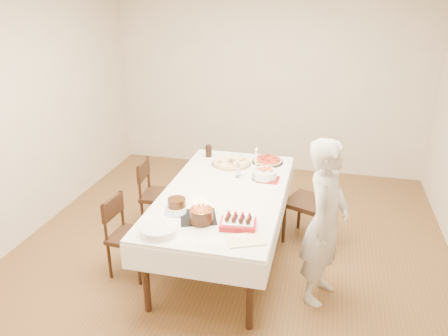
% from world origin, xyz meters
% --- Properties ---
extents(floor, '(5.00, 5.00, 0.00)m').
position_xyz_m(floor, '(0.00, 0.00, 0.00)').
color(floor, brown).
rests_on(floor, ground).
extents(wall_back, '(4.50, 0.04, 2.70)m').
position_xyz_m(wall_back, '(0.00, 2.50, 1.35)').
color(wall_back, beige).
rests_on(wall_back, floor).
extents(wall_front, '(4.50, 0.04, 2.70)m').
position_xyz_m(wall_front, '(0.00, -2.50, 1.35)').
color(wall_front, beige).
rests_on(wall_front, floor).
extents(wall_left, '(0.04, 5.00, 2.70)m').
position_xyz_m(wall_left, '(-2.25, 0.00, 1.35)').
color(wall_left, beige).
rests_on(wall_left, floor).
extents(dining_table, '(1.26, 2.20, 0.75)m').
position_xyz_m(dining_table, '(-0.04, -0.04, 0.38)').
color(dining_table, white).
rests_on(dining_table, floor).
extents(chair_right_savory, '(0.61, 0.61, 0.92)m').
position_xyz_m(chair_right_savory, '(0.76, 0.49, 0.46)').
color(chair_right_savory, black).
rests_on(chair_right_savory, floor).
extents(chair_left_savory, '(0.45, 0.45, 0.81)m').
position_xyz_m(chair_left_savory, '(-0.89, 0.38, 0.40)').
color(chair_left_savory, black).
rests_on(chair_left_savory, floor).
extents(chair_left_dessert, '(0.43, 0.43, 0.78)m').
position_xyz_m(chair_left_dessert, '(-0.84, -0.49, 0.39)').
color(chair_left_dessert, black).
rests_on(chair_left_dessert, floor).
extents(person, '(0.50, 0.62, 1.48)m').
position_xyz_m(person, '(0.93, -0.42, 0.74)').
color(person, beige).
rests_on(person, floor).
extents(pizza_white, '(0.48, 0.48, 0.04)m').
position_xyz_m(pizza_white, '(-0.12, 0.63, 0.77)').
color(pizza_white, beige).
rests_on(pizza_white, dining_table).
extents(pizza_pepperoni, '(0.40, 0.40, 0.04)m').
position_xyz_m(pizza_pepperoni, '(0.26, 0.80, 0.77)').
color(pizza_pepperoni, red).
rests_on(pizza_pepperoni, dining_table).
extents(red_placemat, '(0.23, 0.23, 0.01)m').
position_xyz_m(red_placemat, '(0.33, 0.33, 0.75)').
color(red_placemat, '#B21E1E').
rests_on(red_placemat, dining_table).
extents(pasta_bowl, '(0.31, 0.31, 0.08)m').
position_xyz_m(pasta_bowl, '(0.29, 0.35, 0.80)').
color(pasta_bowl, white).
rests_on(pasta_bowl, dining_table).
extents(taper_candle, '(0.09, 0.09, 0.35)m').
position_xyz_m(taper_candle, '(0.21, 0.29, 0.93)').
color(taper_candle, white).
rests_on(taper_candle, dining_table).
extents(shaker_pair, '(0.11, 0.11, 0.12)m').
position_xyz_m(shaker_pair, '(0.02, 0.31, 0.81)').
color(shaker_pair, white).
rests_on(shaker_pair, dining_table).
extents(cola_glass, '(0.08, 0.08, 0.14)m').
position_xyz_m(cola_glass, '(-0.43, 0.82, 0.82)').
color(cola_glass, black).
rests_on(cola_glass, dining_table).
extents(layer_cake, '(0.27, 0.27, 0.09)m').
position_xyz_m(layer_cake, '(-0.37, -0.47, 0.79)').
color(layer_cake, '#341C0D').
rests_on(layer_cake, dining_table).
extents(cake_board, '(0.39, 0.39, 0.01)m').
position_xyz_m(cake_board, '(-0.13, -0.61, 0.75)').
color(cake_board, black).
rests_on(cake_board, dining_table).
extents(birthday_cake, '(0.21, 0.21, 0.18)m').
position_xyz_m(birthday_cake, '(-0.08, -0.68, 0.85)').
color(birthday_cake, '#371C0F').
rests_on(birthday_cake, dining_table).
extents(strawberry_box, '(0.31, 0.22, 0.07)m').
position_xyz_m(strawberry_box, '(0.23, -0.68, 0.79)').
color(strawberry_box, maroon).
rests_on(strawberry_box, dining_table).
extents(box_lid, '(0.34, 0.29, 0.02)m').
position_xyz_m(box_lid, '(0.33, -0.87, 0.75)').
color(box_lid, beige).
rests_on(box_lid, dining_table).
extents(plate_stack, '(0.30, 0.30, 0.06)m').
position_xyz_m(plate_stack, '(-0.36, -0.93, 0.78)').
color(plate_stack, white).
rests_on(plate_stack, dining_table).
extents(china_plate, '(0.21, 0.21, 0.01)m').
position_xyz_m(china_plate, '(-0.35, -0.57, 0.75)').
color(china_plate, white).
rests_on(china_plate, dining_table).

